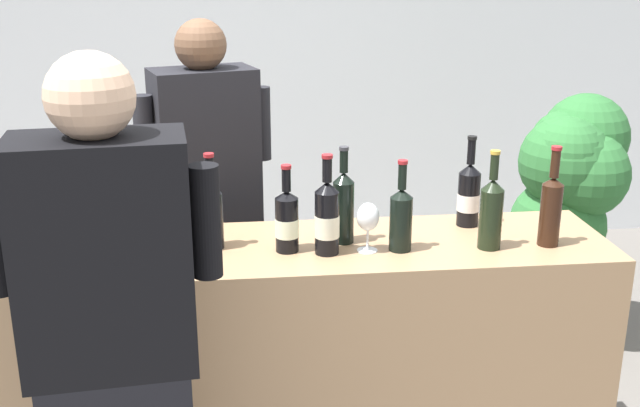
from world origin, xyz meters
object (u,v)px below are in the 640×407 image
(wine_bottle_5, at_px, (287,221))
(wine_bottle_9, at_px, (128,237))
(wine_bottle_2, at_px, (469,194))
(wine_glass, at_px, (368,219))
(person_server, at_px, (209,226))
(wine_bottle_8, at_px, (551,208))
(wine_bottle_3, at_px, (491,211))
(wine_bottle_6, at_px, (327,218))
(ice_bucket, at_px, (18,218))
(potted_shrub, at_px, (569,186))
(wine_bottle_1, at_px, (211,213))
(wine_bottle_0, at_px, (401,217))
(wine_bottle_4, at_px, (343,205))
(wine_bottle_7, at_px, (44,236))
(person_guest, at_px, (116,378))

(wine_bottle_5, distance_m, wine_bottle_9, 0.52)
(wine_bottle_2, bearing_deg, wine_glass, -152.09)
(person_server, bearing_deg, wine_bottle_8, -31.16)
(wine_bottle_3, bearing_deg, wine_bottle_9, -176.97)
(wine_bottle_6, relative_size, ice_bucket, 1.43)
(wine_bottle_5, bearing_deg, potted_shrub, 34.77)
(wine_bottle_1, height_order, potted_shrub, wine_bottle_1)
(wine_bottle_2, relative_size, person_server, 0.20)
(wine_bottle_0, distance_m, potted_shrub, 1.51)
(wine_bottle_4, xyz_separation_m, wine_glass, (0.07, -0.09, -0.02))
(wine_bottle_4, distance_m, wine_glass, 0.12)
(wine_bottle_0, bearing_deg, wine_bottle_9, -174.95)
(wine_bottle_6, height_order, wine_glass, wine_bottle_6)
(wine_bottle_1, xyz_separation_m, wine_bottle_5, (0.25, -0.06, -0.02))
(wine_bottle_7, bearing_deg, wine_bottle_2, 11.26)
(wine_bottle_1, relative_size, wine_bottle_4, 0.97)
(wine_bottle_1, bearing_deg, person_guest, -112.43)
(wine_bottle_1, height_order, wine_bottle_7, wine_bottle_1)
(wine_bottle_6, relative_size, wine_bottle_9, 1.06)
(wine_bottle_2, bearing_deg, person_server, 153.23)
(ice_bucket, bearing_deg, wine_bottle_1, -2.44)
(wine_bottle_3, distance_m, wine_bottle_5, 0.69)
(wine_bottle_9, xyz_separation_m, person_guest, (0.01, -0.44, -0.24))
(potted_shrub, bearing_deg, wine_bottle_1, -150.85)
(wine_bottle_7, height_order, ice_bucket, wine_bottle_7)
(wine_bottle_0, distance_m, person_guest, 1.05)
(wine_bottle_5, relative_size, potted_shrub, 0.23)
(wine_bottle_4, relative_size, person_server, 0.20)
(wine_glass, xyz_separation_m, person_server, (-0.55, 0.71, -0.26))
(wine_bottle_0, distance_m, wine_bottle_4, 0.21)
(wine_bottle_5, distance_m, ice_bucket, 0.89)
(wine_bottle_9, bearing_deg, wine_bottle_0, 5.05)
(person_server, height_order, potted_shrub, person_server)
(ice_bucket, bearing_deg, wine_bottle_8, -4.10)
(wine_bottle_1, height_order, wine_glass, wine_bottle_1)
(wine_bottle_8, xyz_separation_m, person_guest, (-1.40, -0.51, -0.27))
(wine_bottle_3, bearing_deg, person_server, 143.42)
(wine_bottle_6, bearing_deg, wine_bottle_1, 166.39)
(wine_bottle_5, height_order, person_server, person_server)
(wine_bottle_6, relative_size, wine_bottle_7, 1.06)
(wine_bottle_4, xyz_separation_m, wine_bottle_8, (0.70, -0.10, -0.00))
(wine_bottle_1, xyz_separation_m, wine_bottle_7, (-0.51, -0.16, -0.00))
(person_guest, bearing_deg, wine_bottle_2, 31.88)
(wine_bottle_0, bearing_deg, wine_bottle_7, -176.56)
(wine_bottle_6, relative_size, person_guest, 0.20)
(wine_bottle_1, xyz_separation_m, wine_bottle_8, (1.15, -0.10, 0.01))
(person_server, bearing_deg, wine_bottle_1, -86.82)
(wine_bottle_6, bearing_deg, person_guest, -140.86)
(wine_bottle_4, height_order, wine_bottle_5, wine_bottle_4)
(wine_bottle_5, xyz_separation_m, potted_shrub, (1.45, 1.00, -0.23))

